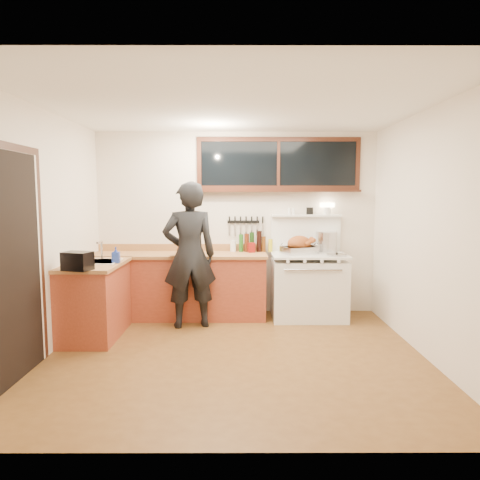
{
  "coord_description": "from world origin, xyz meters",
  "views": [
    {
      "loc": [
        0.04,
        -4.42,
        1.7
      ],
      "look_at": [
        0.05,
        0.85,
        1.15
      ],
      "focal_mm": 32.0,
      "sensor_mm": 36.0,
      "label": 1
    }
  ],
  "objects_px": {
    "vintage_stove": "(308,285)",
    "roast_turkey": "(300,246)",
    "man": "(190,255)",
    "cutting_board": "(186,251)"
  },
  "relations": [
    {
      "from": "man",
      "to": "roast_turkey",
      "type": "relative_size",
      "value": 3.54
    },
    {
      "from": "cutting_board",
      "to": "vintage_stove",
      "type": "bearing_deg",
      "value": 4.77
    },
    {
      "from": "cutting_board",
      "to": "roast_turkey",
      "type": "height_order",
      "value": "roast_turkey"
    },
    {
      "from": "man",
      "to": "cutting_board",
      "type": "height_order",
      "value": "man"
    },
    {
      "from": "roast_turkey",
      "to": "man",
      "type": "bearing_deg",
      "value": -164.63
    },
    {
      "from": "vintage_stove",
      "to": "cutting_board",
      "type": "height_order",
      "value": "vintage_stove"
    },
    {
      "from": "vintage_stove",
      "to": "roast_turkey",
      "type": "xyz_separation_m",
      "value": [
        -0.13,
        0.01,
        0.53
      ]
    },
    {
      "from": "vintage_stove",
      "to": "roast_turkey",
      "type": "bearing_deg",
      "value": 177.13
    },
    {
      "from": "roast_turkey",
      "to": "cutting_board",
      "type": "bearing_deg",
      "value": -174.6
    },
    {
      "from": "vintage_stove",
      "to": "man",
      "type": "distance_m",
      "value": 1.71
    }
  ]
}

